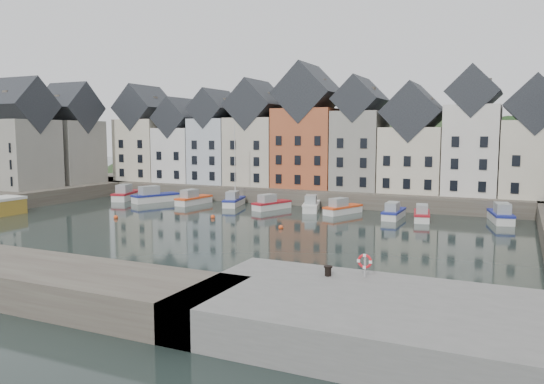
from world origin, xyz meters
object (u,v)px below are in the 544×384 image
Objects in this scene: boat_d at (234,201)px; boat_a at (126,195)px; life_ring_post at (365,262)px; mooring_bollard at (328,270)px.

boat_a is at bearing 168.48° from boat_d.
life_ring_post is (45.22, -33.86, 2.09)m from boat_a.
life_ring_post is at bearing -54.11° from boat_a.
mooring_bollard is 0.43× the size of life_ring_post.
boat_d is 8.64× the size of life_ring_post.
boat_a is 12.57× the size of mooring_bollard.
boat_d is 44.40m from life_ring_post.
mooring_bollard is 2.05m from life_ring_post.
mooring_bollard is (25.63, -35.33, 1.58)m from boat_d.
boat_d reaches higher than boat_a.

